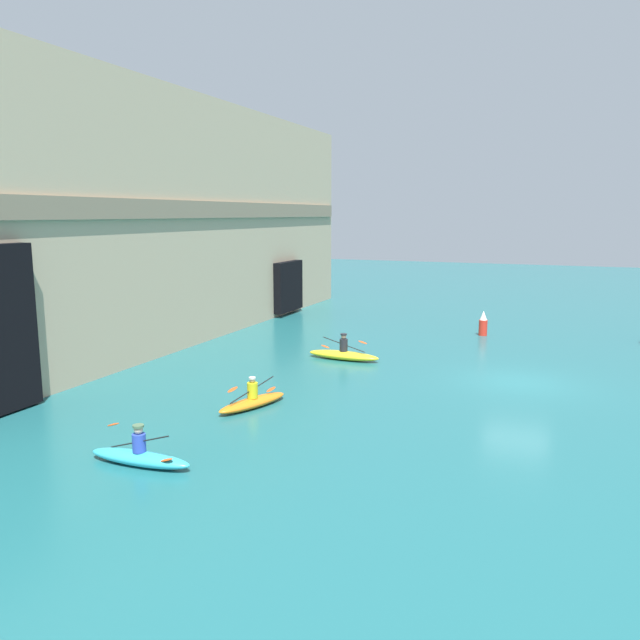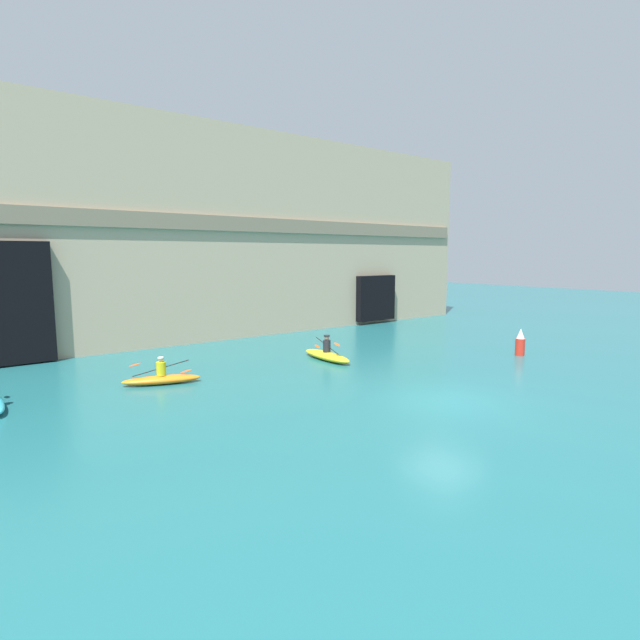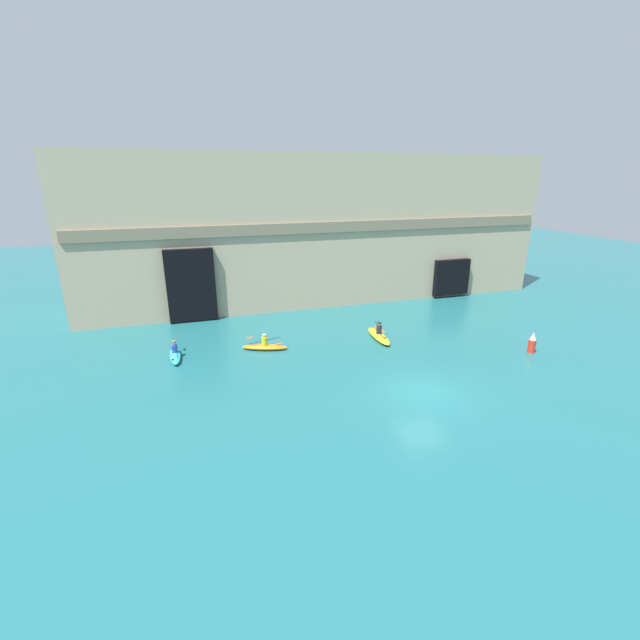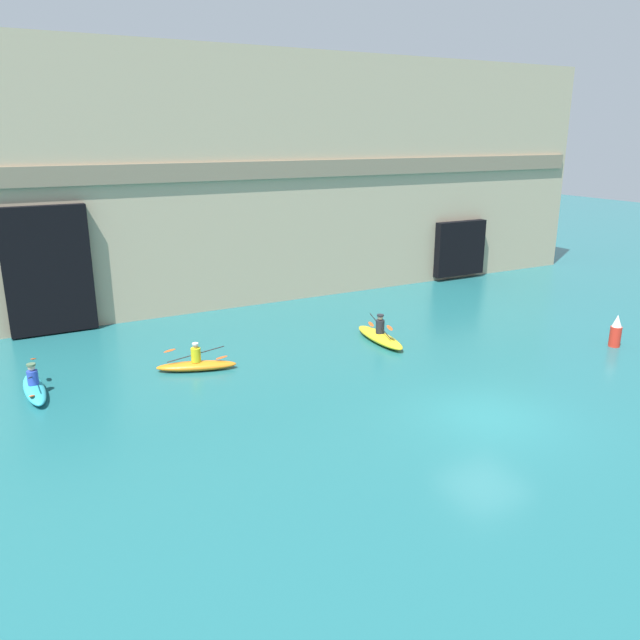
{
  "view_description": "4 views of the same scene",
  "coord_description": "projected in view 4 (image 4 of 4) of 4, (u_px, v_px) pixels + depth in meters",
  "views": [
    {
      "loc": [
        -24.59,
        -1.61,
        6.44
      ],
      "look_at": [
        -1.55,
        7.68,
        2.2
      ],
      "focal_mm": 35.0,
      "sensor_mm": 36.0,
      "label": 1
    },
    {
      "loc": [
        -13.38,
        -10.29,
        4.91
      ],
      "look_at": [
        -1.17,
        5.29,
        2.31
      ],
      "focal_mm": 28.0,
      "sensor_mm": 36.0,
      "label": 2
    },
    {
      "loc": [
        -10.98,
        -16.99,
        10.57
      ],
      "look_at": [
        -3.34,
        6.99,
        2.0
      ],
      "focal_mm": 24.0,
      "sensor_mm": 36.0,
      "label": 3
    },
    {
      "loc": [
        -12.84,
        -12.94,
        8.36
      ],
      "look_at": [
        -3.38,
        4.63,
        2.36
      ],
      "focal_mm": 35.0,
      "sensor_mm": 36.0,
      "label": 4
    }
  ],
  "objects": [
    {
      "name": "kayak_cyan",
      "position": [
        34.0,
        388.0,
        20.71
      ],
      "size": [
        0.73,
        2.99,
        1.09
      ],
      "rotation": [
        0.0,
        0.0,
        4.74
      ],
      "color": "#33B2C6",
      "rests_on": "ground"
    },
    {
      "name": "ground_plane",
      "position": [
        488.0,
        417.0,
        19.14
      ],
      "size": [
        120.0,
        120.0,
        0.0
      ],
      "primitive_type": "plane",
      "color": "#1E6066"
    },
    {
      "name": "cliff_bluff",
      "position": [
        259.0,
        178.0,
        33.17
      ],
      "size": [
        39.29,
        6.64,
        12.2
      ],
      "color": "tan",
      "rests_on": "ground"
    },
    {
      "name": "kayak_orange",
      "position": [
        196.0,
        364.0,
        22.84
      ],
      "size": [
        2.95,
        1.6,
        1.05
      ],
      "rotation": [
        0.0,
        0.0,
        5.94
      ],
      "color": "orange",
      "rests_on": "ground"
    },
    {
      "name": "marker_buoy",
      "position": [
        616.0,
        332.0,
        25.28
      ],
      "size": [
        0.45,
        0.45,
        1.34
      ],
      "color": "red",
      "rests_on": "ground"
    },
    {
      "name": "kayak_yellow",
      "position": [
        380.0,
        336.0,
        25.94
      ],
      "size": [
        0.98,
        3.38,
        1.18
      ],
      "rotation": [
        0.0,
        0.0,
        1.52
      ],
      "color": "yellow",
      "rests_on": "ground"
    }
  ]
}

